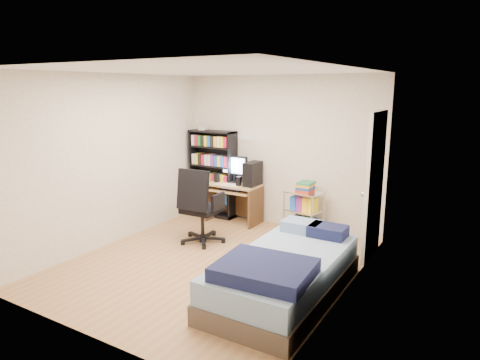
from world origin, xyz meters
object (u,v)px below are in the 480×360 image
Objects in this scene: office_chair at (201,219)px; bed at (284,273)px; computer_desk at (240,187)px; media_shelf at (213,173)px.

office_chair is 2.01m from bed.
bed is (1.82, -2.08, -0.35)m from computer_desk.
bed is at bearing -29.36° from office_chair.
media_shelf is 1.41× the size of computer_desk.
computer_desk is 2.78m from bed.
office_chair is (0.65, -1.27, -0.43)m from media_shelf.
computer_desk is 1.20m from office_chair.
computer_desk is 0.53× the size of bed.
media_shelf is 0.66m from computer_desk.
office_chair is at bearing -63.13° from media_shelf.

